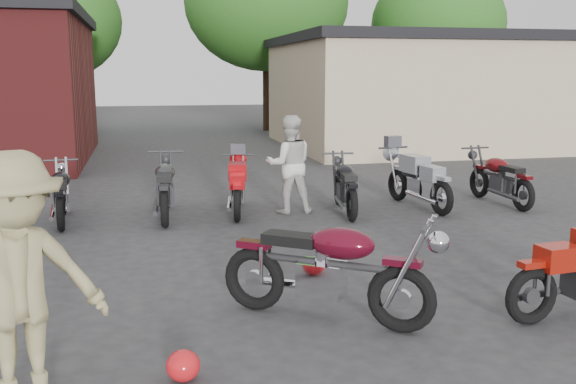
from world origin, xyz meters
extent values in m
plane|color=#2D2E30|center=(0.00, 0.00, 0.00)|extent=(90.00, 90.00, 0.00)
cube|color=tan|center=(8.50, 15.00, 1.75)|extent=(10.00, 8.00, 3.50)
ellipsoid|color=red|center=(-1.16, -0.97, 0.13)|extent=(0.31, 0.31, 0.27)
imported|color=silver|center=(1.17, 5.23, 0.89)|extent=(0.91, 0.73, 1.79)
imported|color=#9C9361|center=(-2.35, -1.16, 1.00)|extent=(1.47, 1.17, 1.99)
camera|label=1|loc=(-1.40, -6.03, 2.54)|focal=40.00mm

